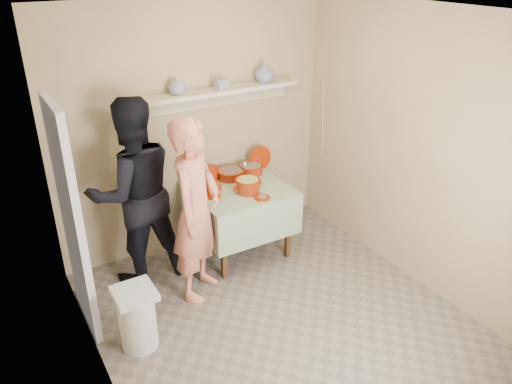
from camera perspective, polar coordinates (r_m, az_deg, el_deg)
ground at (r=4.56m, az=3.31°, el=-14.87°), size 3.50×3.50×0.00m
tile_panel at (r=4.30m, az=-20.27°, el=-3.19°), size 0.06×0.70×2.00m
plate_stack_a at (r=5.20m, az=-6.49°, el=1.84°), size 0.16×0.16×0.21m
plate_stack_b at (r=5.29m, az=-5.15°, el=2.07°), size 0.14×0.14×0.17m
bowl_stack at (r=4.94m, az=-4.90°, el=0.16°), size 0.15×0.15×0.15m
empty_bowl at (r=5.12m, az=-4.94°, el=0.49°), size 0.17×0.17×0.05m
propped_lid at (r=5.58m, az=0.50°, el=3.90°), size 0.27×0.06×0.27m
vase_right at (r=5.36m, az=0.97°, el=13.54°), size 0.27×0.27×0.21m
vase_left at (r=4.94m, az=-9.07°, el=11.92°), size 0.23×0.23×0.17m
ceramic_box at (r=5.11m, az=-3.95°, el=12.20°), size 0.15×0.12×0.09m
person_cook at (r=4.50m, az=-6.85°, el=-2.16°), size 0.75×0.74×1.74m
person_helper at (r=4.82m, az=-13.74°, el=-0.08°), size 0.90×0.71×1.84m
room_shell at (r=3.71m, az=3.94°, el=4.31°), size 3.04×3.54×2.62m
serving_table at (r=5.23m, az=-2.03°, el=-0.61°), size 0.97×0.97×0.76m
cazuela_meat_a at (r=5.36m, az=-2.95°, el=2.16°), size 0.30×0.30×0.10m
cazuela_meat_b at (r=5.47m, az=-0.60°, el=2.72°), size 0.28×0.28×0.10m
ladle at (r=5.44m, az=-1.23°, el=3.18°), size 0.08×0.26×0.19m
cazuela_rice at (r=5.03m, az=-0.94°, el=0.86°), size 0.33×0.25×0.14m
front_plate at (r=4.93m, az=0.71°, el=-0.62°), size 0.16×0.16×0.03m
wall_shelf at (r=5.15m, az=-4.74°, el=11.20°), size 1.80×0.25×0.21m
trash_bin at (r=4.29m, az=-13.40°, el=-13.82°), size 0.32×0.32×0.56m
electrical_cord at (r=5.78m, az=7.65°, el=8.34°), size 0.01×0.05×0.90m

